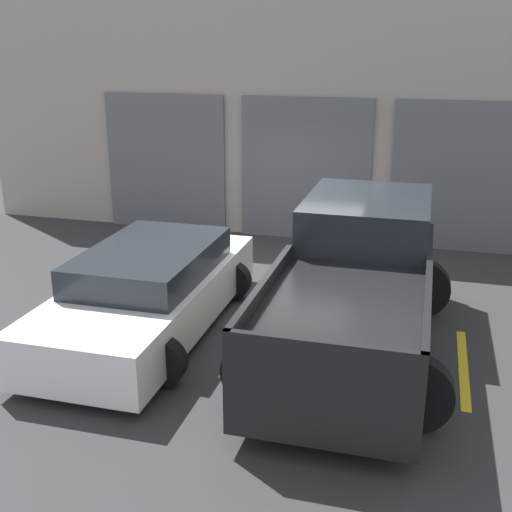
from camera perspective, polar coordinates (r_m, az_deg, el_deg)
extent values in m
plane|color=#2D2D30|center=(11.01, 2.25, -2.80)|extent=(28.00, 28.00, 0.00)
cube|color=#9E9389|center=(13.55, 5.67, 13.12)|extent=(15.25, 0.60, 5.48)
cube|color=#595B60|center=(14.34, -8.02, 8.21)|extent=(2.71, 0.08, 2.95)
cube|color=#595B60|center=(13.43, 4.39, 7.64)|extent=(2.71, 0.08, 2.95)
cube|color=#595B60|center=(13.21, 17.83, 6.63)|extent=(2.71, 0.08, 2.95)
cube|color=black|center=(8.56, 8.62, -4.25)|extent=(1.93, 5.14, 0.96)
cube|color=#1E2328|center=(9.63, 9.89, 3.35)|extent=(1.77, 2.31, 0.64)
cube|color=black|center=(7.44, 0.63, -2.85)|extent=(0.08, 2.83, 0.18)
cube|color=black|center=(7.23, 14.99, -4.17)|extent=(0.08, 2.83, 0.18)
cube|color=black|center=(6.03, 5.87, -8.30)|extent=(1.93, 0.08, 0.18)
cylinder|color=black|center=(10.24, 4.90, -1.93)|extent=(0.87, 0.22, 0.87)
cylinder|color=black|center=(10.10, 14.48, -2.77)|extent=(0.87, 0.22, 0.87)
cylinder|color=black|center=(7.40, 0.27, -10.31)|extent=(0.87, 0.22, 0.87)
cylinder|color=black|center=(7.21, 13.78, -11.75)|extent=(0.87, 0.22, 0.87)
cube|color=white|center=(9.39, -9.47, -3.80)|extent=(1.81, 4.63, 0.67)
cube|color=#1E2328|center=(9.30, -9.35, -0.42)|extent=(1.59, 2.55, 0.42)
cylinder|color=black|center=(10.98, -10.13, -1.40)|extent=(0.63, 0.22, 0.63)
cylinder|color=black|center=(10.43, -2.18, -2.21)|extent=(0.63, 0.22, 0.63)
cylinder|color=black|center=(8.69, -18.18, -7.62)|extent=(0.63, 0.22, 0.63)
cylinder|color=black|center=(7.97, -8.43, -9.28)|extent=(0.63, 0.22, 0.63)
cube|color=gold|center=(10.24, -16.83, -5.30)|extent=(0.12, 2.20, 0.01)
cube|color=gold|center=(9.11, -0.84, -7.52)|extent=(0.12, 2.20, 0.01)
cube|color=gold|center=(8.84, 17.95, -9.36)|extent=(0.12, 2.20, 0.01)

